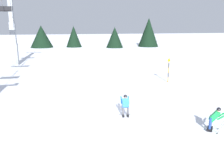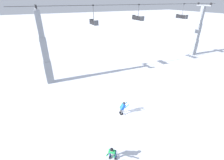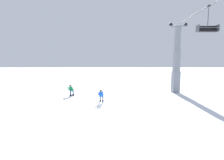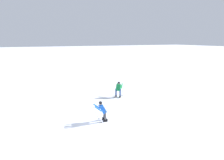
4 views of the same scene
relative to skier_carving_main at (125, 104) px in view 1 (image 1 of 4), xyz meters
The scene contains 7 objects.
ground_plane 0.83m from the skier_carving_main, 45.84° to the left, with size 260.00×260.00×0.00m, color white.
skier_carving_main is the anchor object (origin of this frame).
lift_tower_far 24.43m from the skier_carving_main, 24.66° to the left, with size 0.87×2.91×9.55m.
chairlift_seat_middle 20.83m from the skier_carving_main, 30.82° to the left, with size 0.61×2.12×2.33m.
trail_marker_pole 10.30m from the skier_carving_main, 40.20° to the right, with size 0.07×0.28×2.47m.
skier_distant_uphill 5.16m from the skier_carving_main, 127.37° to the right, with size 1.47×1.61×1.52m.
tree_line_ridge 47.45m from the skier_carving_main, ahead, with size 9.26×32.56×7.31m.
Camera 1 is at (-13.84, 3.65, 5.67)m, focal length 38.04 mm.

